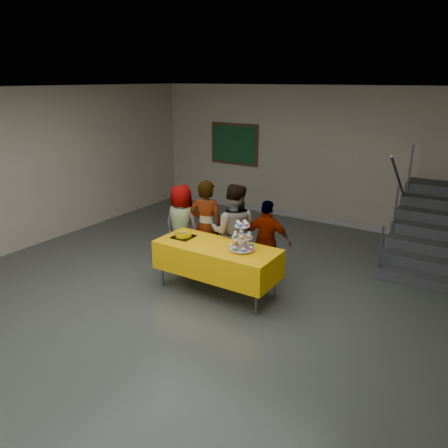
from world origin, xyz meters
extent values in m
plane|color=#4C514C|center=(0.00, 0.00, 0.00)|extent=(10.00, 10.00, 0.00)
cube|color=#ABA089|center=(0.00, 5.00, 1.50)|extent=(8.00, 0.04, 3.00)
cube|color=silver|center=(0.00, 0.00, 3.00)|extent=(8.00, 10.00, 0.04)
cube|color=#999999|center=(0.00, 4.98, 0.06)|extent=(7.90, 0.03, 0.12)
cylinder|color=#595960|center=(-0.69, 0.54, 0.36)|extent=(0.04, 0.04, 0.73)
cylinder|color=#595960|center=(0.99, 0.54, 0.36)|extent=(0.04, 0.04, 0.73)
cylinder|color=#595960|center=(-0.69, 1.12, 0.36)|extent=(0.04, 0.04, 0.73)
cylinder|color=#595960|center=(0.99, 1.12, 0.36)|extent=(0.04, 0.04, 0.73)
cube|color=#595960|center=(0.15, 0.83, 0.74)|extent=(1.80, 0.70, 0.02)
cube|color=#FCB205|center=(0.15, 0.83, 0.55)|extent=(1.88, 0.78, 0.44)
cylinder|color=silver|center=(0.56, 0.87, 0.78)|extent=(0.18, 0.18, 0.01)
cylinder|color=silver|center=(0.56, 0.87, 0.98)|extent=(0.02, 0.02, 0.42)
cylinder|color=silver|center=(0.56, 0.87, 0.80)|extent=(0.38, 0.38, 0.01)
cylinder|color=silver|center=(0.56, 0.87, 0.97)|extent=(0.30, 0.30, 0.01)
cylinder|color=silver|center=(0.56, 0.87, 1.14)|extent=(0.22, 0.22, 0.01)
cube|color=black|center=(-0.49, 0.85, 0.78)|extent=(0.30, 0.30, 0.02)
cylinder|color=#ECC300|center=(-0.49, 0.85, 0.82)|extent=(0.25, 0.25, 0.07)
ellipsoid|color=#ECC300|center=(-0.49, 0.85, 0.86)|extent=(0.25, 0.25, 0.05)
ellipsoid|color=white|center=(-0.44, 0.81, 0.88)|extent=(0.08, 0.08, 0.02)
cube|color=silver|center=(-0.51, 0.72, 0.88)|extent=(0.30, 0.16, 0.04)
imported|color=slate|center=(-0.99, 1.44, 0.71)|extent=(0.70, 0.46, 1.42)
imported|color=slate|center=(-0.44, 1.40, 0.79)|extent=(0.66, 0.51, 1.59)
imported|color=slate|center=(0.08, 1.43, 0.79)|extent=(0.93, 0.84, 1.58)
imported|color=slate|center=(0.58, 1.63, 0.67)|extent=(0.83, 0.47, 1.34)
cube|color=#424447|center=(2.70, 2.75, 0.09)|extent=(1.30, 0.30, 0.18)
cube|color=#424447|center=(2.70, 3.05, 0.18)|extent=(1.30, 0.30, 0.36)
cube|color=#424447|center=(2.70, 3.35, 0.27)|extent=(1.30, 0.30, 0.54)
cube|color=#424447|center=(2.70, 3.65, 0.36)|extent=(1.30, 0.30, 0.72)
cube|color=#424447|center=(2.70, 3.95, 0.45)|extent=(1.30, 0.30, 0.90)
cube|color=#424447|center=(2.70, 4.25, 0.54)|extent=(1.30, 0.30, 1.08)
cube|color=#424447|center=(2.70, 4.55, 0.63)|extent=(1.30, 0.30, 1.26)
cube|color=#424447|center=(2.70, 4.85, 0.63)|extent=(1.30, 0.30, 1.26)
cylinder|color=#595960|center=(2.10, 2.70, 0.45)|extent=(0.04, 0.04, 0.90)
cylinder|color=#595960|center=(2.10, 3.50, 0.99)|extent=(0.04, 0.04, 0.90)
cylinder|color=#595960|center=(2.10, 4.40, 1.53)|extent=(0.04, 0.04, 0.90)
cylinder|color=#595960|center=(2.10, 3.55, 1.44)|extent=(0.04, 1.85, 1.20)
cube|color=#472B16|center=(-2.07, 4.97, 1.60)|extent=(1.30, 0.04, 1.00)
cube|color=#174924|center=(-2.07, 4.94, 1.60)|extent=(1.18, 0.02, 0.88)
camera|label=1|loc=(3.49, -4.20, 3.13)|focal=35.00mm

